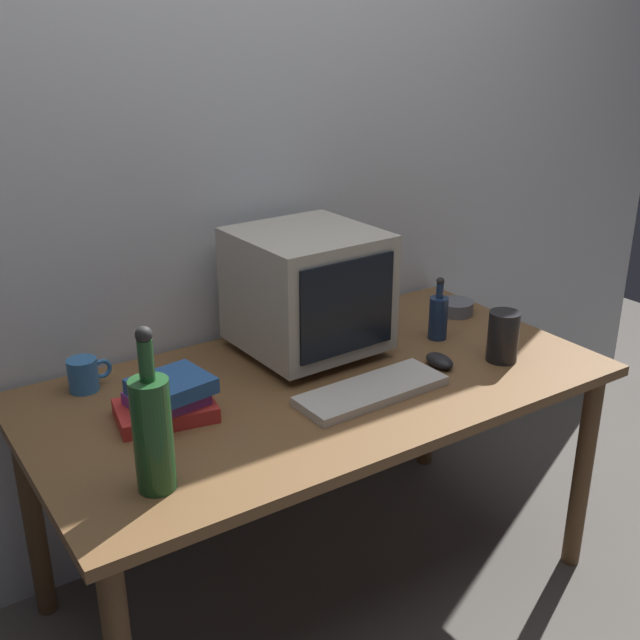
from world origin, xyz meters
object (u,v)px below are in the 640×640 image
object	(u,v)px
crt_monitor	(307,291)
mug	(84,374)
bottle_short	(438,316)
book_stack	(168,400)
cd_spindle	(455,307)
keyboard	(372,391)
metal_canister	(503,336)
bottle_tall	(152,430)
computer_mouse	(439,361)

from	to	relation	value
crt_monitor	mug	xyz separation A→B (m)	(-0.63, 0.12, -0.15)
bottle_short	book_stack	size ratio (longest dim) A/B	0.76
cd_spindle	bottle_short	bearing A→B (deg)	-146.87
keyboard	mug	xyz separation A→B (m)	(-0.62, 0.45, 0.03)
bottle_short	metal_canister	world-z (taller)	bottle_short
bottle_tall	mug	xyz separation A→B (m)	(0.02, 0.54, -0.10)
crt_monitor	bottle_short	distance (m)	0.43
computer_mouse	metal_canister	world-z (taller)	metal_canister
bottle_short	keyboard	bearing A→B (deg)	-154.36
crt_monitor	keyboard	size ratio (longest dim) A/B	0.95
bottle_short	cd_spindle	bearing A→B (deg)	33.13
bottle_tall	keyboard	bearing A→B (deg)	7.92
crt_monitor	metal_canister	world-z (taller)	crt_monitor
bottle_short	mug	size ratio (longest dim) A/B	1.67
mug	cd_spindle	distance (m)	1.22
crt_monitor	mug	bearing A→B (deg)	169.29
keyboard	book_stack	distance (m)	0.53
mug	metal_canister	distance (m)	1.18
bottle_tall	bottle_short	bearing A→B (deg)	15.14
crt_monitor	mug	distance (m)	0.66
crt_monitor	mug	world-z (taller)	crt_monitor
mug	cd_spindle	world-z (taller)	mug
crt_monitor	mug	size ratio (longest dim) A/B	3.33
cd_spindle	metal_canister	world-z (taller)	metal_canister
bottle_short	bottle_tall	bearing A→B (deg)	-164.86
crt_monitor	book_stack	distance (m)	0.55
book_stack	metal_canister	size ratio (longest dim) A/B	1.76
bottle_tall	book_stack	bearing A→B (deg)	62.11
computer_mouse	cd_spindle	bearing A→B (deg)	44.45
book_stack	cd_spindle	world-z (taller)	book_stack
keyboard	bottle_tall	xyz separation A→B (m)	(-0.64, -0.09, 0.13)
crt_monitor	cd_spindle	distance (m)	0.61
computer_mouse	book_stack	world-z (taller)	book_stack
bottle_short	book_stack	xyz separation A→B (m)	(-0.90, -0.01, -0.02)
bottle_short	metal_canister	size ratio (longest dim) A/B	1.33
keyboard	mug	distance (m)	0.77
computer_mouse	keyboard	bearing A→B (deg)	-169.67
bottle_tall	book_stack	world-z (taller)	bottle_tall
mug	cd_spindle	size ratio (longest dim) A/B	1.00
computer_mouse	mug	bearing A→B (deg)	158.14
crt_monitor	metal_canister	bearing A→B (deg)	-39.93
keyboard	bottle_tall	distance (m)	0.66
computer_mouse	bottle_short	size ratio (longest dim) A/B	0.50
crt_monitor	book_stack	bearing A→B (deg)	-163.68
cd_spindle	computer_mouse	bearing A→B (deg)	-138.82
keyboard	computer_mouse	distance (m)	0.27
computer_mouse	bottle_short	bearing A→B (deg)	53.17
metal_canister	cd_spindle	bearing A→B (deg)	67.62
metal_canister	computer_mouse	bearing A→B (deg)	159.43
keyboard	mug	world-z (taller)	mug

